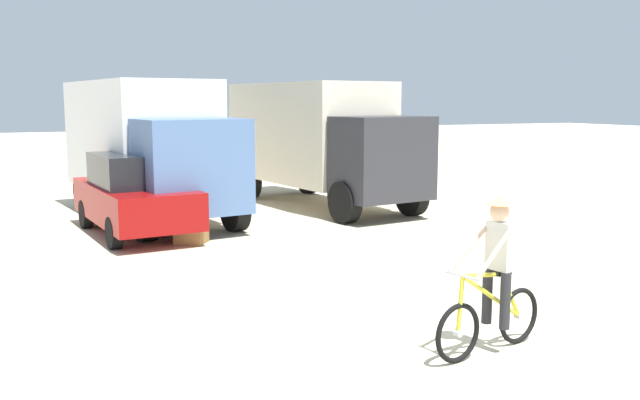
{
  "coord_description": "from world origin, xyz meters",
  "views": [
    {
      "loc": [
        -5.28,
        -7.41,
        2.89
      ],
      "look_at": [
        -0.2,
        3.82,
        1.1
      ],
      "focal_mm": 38.82,
      "sensor_mm": 36.0,
      "label": 1
    }
  ],
  "objects_px": {
    "sedan_parked": "(135,194)",
    "supply_crate": "(191,229)",
    "box_truck_cream_rv": "(319,137)",
    "box_truck_avon_van": "(147,142)",
    "cyclist_orange_shirt": "(494,280)"
  },
  "relations": [
    {
      "from": "box_truck_avon_van",
      "to": "supply_crate",
      "type": "distance_m",
      "value": 3.81
    },
    {
      "from": "cyclist_orange_shirt",
      "to": "box_truck_cream_rv",
      "type": "bearing_deg",
      "value": 75.74
    },
    {
      "from": "sedan_parked",
      "to": "supply_crate",
      "type": "relative_size",
      "value": 7.15
    },
    {
      "from": "supply_crate",
      "to": "box_truck_avon_van",
      "type": "bearing_deg",
      "value": 93.07
    },
    {
      "from": "box_truck_avon_van",
      "to": "cyclist_orange_shirt",
      "type": "height_order",
      "value": "box_truck_avon_van"
    },
    {
      "from": "box_truck_cream_rv",
      "to": "supply_crate",
      "type": "height_order",
      "value": "box_truck_cream_rv"
    },
    {
      "from": "box_truck_avon_van",
      "to": "supply_crate",
      "type": "height_order",
      "value": "box_truck_avon_van"
    },
    {
      "from": "sedan_parked",
      "to": "supply_crate",
      "type": "xyz_separation_m",
      "value": [
        0.85,
        -1.42,
        -0.58
      ]
    },
    {
      "from": "box_truck_avon_van",
      "to": "box_truck_cream_rv",
      "type": "bearing_deg",
      "value": 1.99
    },
    {
      "from": "box_truck_avon_van",
      "to": "box_truck_cream_rv",
      "type": "xyz_separation_m",
      "value": [
        4.68,
        0.16,
        0.0
      ]
    },
    {
      "from": "box_truck_avon_van",
      "to": "sedan_parked",
      "type": "height_order",
      "value": "box_truck_avon_van"
    },
    {
      "from": "box_truck_cream_rv",
      "to": "cyclist_orange_shirt",
      "type": "height_order",
      "value": "box_truck_cream_rv"
    },
    {
      "from": "box_truck_cream_rv",
      "to": "box_truck_avon_van",
      "type": "bearing_deg",
      "value": -178.01
    },
    {
      "from": "sedan_parked",
      "to": "supply_crate",
      "type": "bearing_deg",
      "value": -59.2
    },
    {
      "from": "cyclist_orange_shirt",
      "to": "supply_crate",
      "type": "xyz_separation_m",
      "value": [
        -1.68,
        7.46,
        -0.54
      ]
    }
  ]
}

